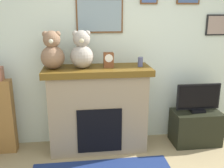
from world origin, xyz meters
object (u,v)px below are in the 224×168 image
television (198,98)px  fireplace (98,108)px  teddy_bear_cream (82,51)px  teddy_bear_tan (52,52)px  tv_stand (195,127)px  mantel_clock (108,60)px  candle_jar (140,62)px

television → fireplace: bearing=178.2°
fireplace → teddy_bear_cream: size_ratio=2.91×
teddy_bear_tan → fireplace: bearing=1.9°
tv_stand → television: (0.00, -0.00, 0.44)m
mantel_clock → teddy_bear_cream: teddy_bear_cream is taller
tv_stand → television: television is taller
fireplace → television: (1.40, -0.04, 0.10)m
tv_stand → teddy_bear_tan: bearing=179.3°
teddy_bear_cream → tv_stand: bearing=-0.9°
tv_stand → teddy_bear_tan: size_ratio=1.41×
fireplace → teddy_bear_cream: 0.81m
candle_jar → fireplace: bearing=178.2°
candle_jar → teddy_bear_tan: size_ratio=0.26×
television → candle_jar: bearing=178.1°
fireplace → television: bearing=-1.8°
candle_jar → teddy_bear_cream: (-0.76, -0.00, 0.15)m
television → mantel_clock: mantel_clock is taller
television → teddy_bear_cream: bearing=179.0°
fireplace → candle_jar: (0.56, -0.02, 0.63)m
television → teddy_bear_tan: bearing=179.2°
mantel_clock → tv_stand: bearing=-1.1°
tv_stand → teddy_bear_tan: (-1.95, 0.02, 1.12)m
tv_stand → teddy_bear_tan: 2.25m
tv_stand → teddy_bear_cream: bearing=179.1°
television → mantel_clock: bearing=178.8°
mantel_clock → teddy_bear_cream: bearing=179.9°
television → teddy_bear_cream: teddy_bear_cream is taller
candle_jar → mantel_clock: 0.42m
television → mantel_clock: (-1.25, 0.03, 0.57)m
television → teddy_bear_cream: size_ratio=1.29×
tv_stand → teddy_bear_cream: teddy_bear_cream is taller
teddy_bear_tan → candle_jar: bearing=0.0°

